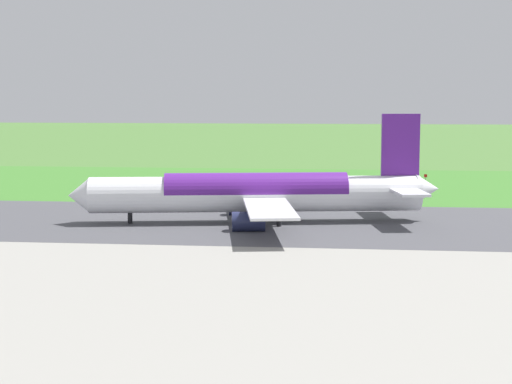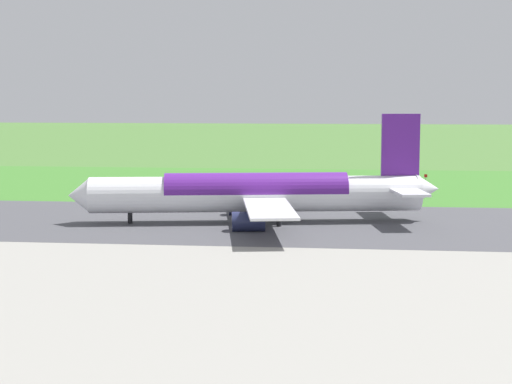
# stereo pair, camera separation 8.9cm
# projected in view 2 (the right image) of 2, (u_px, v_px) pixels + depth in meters

# --- Properties ---
(ground_plane) EXTENTS (800.00, 800.00, 0.00)m
(ground_plane) POSITION_uv_depth(u_px,v_px,m) (290.00, 223.00, 118.98)
(ground_plane) COLOR #477233
(runway_asphalt) EXTENTS (600.00, 38.60, 0.06)m
(runway_asphalt) POSITION_uv_depth(u_px,v_px,m) (290.00, 223.00, 118.98)
(runway_asphalt) COLOR #47474C
(runway_asphalt) RESTS_ON ground
(grass_verge_foreground) EXTENTS (600.00, 80.00, 0.04)m
(grass_verge_foreground) POSITION_uv_depth(u_px,v_px,m) (306.00, 187.00, 164.42)
(grass_verge_foreground) COLOR #3C782B
(grass_verge_foreground) RESTS_ON ground
(airliner_main) EXTENTS (53.96, 44.38, 15.88)m
(airliner_main) POSITION_uv_depth(u_px,v_px,m) (259.00, 193.00, 119.03)
(airliner_main) COLOR white
(airliner_main) RESTS_ON ground
(no_stopping_sign) EXTENTS (0.60, 0.10, 2.99)m
(no_stopping_sign) POSITION_uv_depth(u_px,v_px,m) (426.00, 181.00, 160.83)
(no_stopping_sign) COLOR slate
(no_stopping_sign) RESTS_ON ground
(traffic_cone_orange) EXTENTS (0.40, 0.40, 0.55)m
(traffic_cone_orange) POSITION_uv_depth(u_px,v_px,m) (399.00, 186.00, 163.88)
(traffic_cone_orange) COLOR orange
(traffic_cone_orange) RESTS_ON ground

